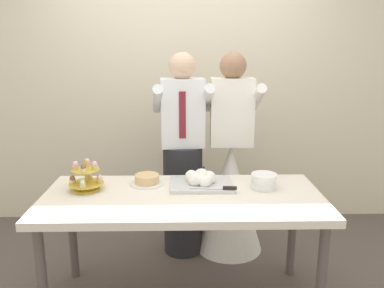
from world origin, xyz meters
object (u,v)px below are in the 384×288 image
person_groom (183,167)px  main_cake_tray (201,181)px  plate_stack (264,181)px  person_bride (230,184)px  cupcake_stand (86,178)px  round_cake (147,180)px  dessert_table (183,206)px

person_groom → main_cake_tray: bearing=-77.4°
plate_stack → person_bride: size_ratio=0.11×
cupcake_stand → person_groom: bearing=42.9°
cupcake_stand → round_cake: size_ratio=0.96×
main_cake_tray → round_cake: size_ratio=1.81×
round_cake → main_cake_tray: bearing=-8.6°
main_cake_tray → person_bride: person_bride is taller
round_cake → plate_stack: bearing=-7.0°
dessert_table → cupcake_stand: bearing=170.4°
cupcake_stand → dessert_table: bearing=-9.6°
dessert_table → person_bride: size_ratio=1.08×
main_cake_tray → person_bride: bearing=65.0°
person_groom → plate_stack: bearing=-47.3°
main_cake_tray → plate_stack: (0.42, -0.04, 0.01)m
person_bride → main_cake_tray: bearing=-115.0°
cupcake_stand → main_cake_tray: (0.76, 0.05, -0.04)m
dessert_table → plate_stack: (0.54, 0.12, 0.12)m
cupcake_stand → person_bride: person_bride is taller
person_bride → round_cake: bearing=-141.0°
plate_stack → dessert_table: bearing=-167.6°
dessert_table → main_cake_tray: size_ratio=4.13×
person_groom → person_bride: size_ratio=1.00×
round_cake → person_groom: size_ratio=0.14×
dessert_table → cupcake_stand: cupcake_stand is taller
dessert_table → cupcake_stand: 0.66m
cupcake_stand → round_cake: cupcake_stand is taller
cupcake_stand → person_bride: (1.03, 0.63, -0.28)m
plate_stack → round_cake: size_ratio=0.75×
plate_stack → round_cake: bearing=173.0°
dessert_table → plate_stack: 0.57m
dessert_table → person_groom: 0.70m
main_cake_tray → plate_stack: size_ratio=2.43×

